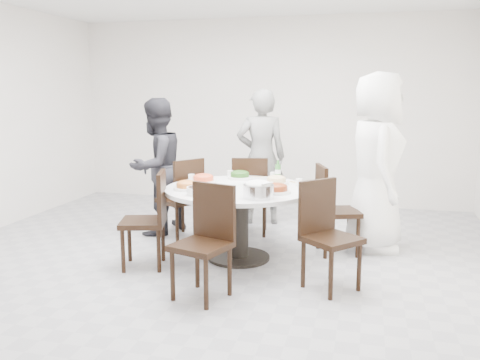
% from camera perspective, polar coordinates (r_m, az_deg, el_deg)
% --- Properties ---
extents(floor, '(6.00, 6.00, 0.01)m').
position_cam_1_polar(floor, '(5.21, -3.35, -9.30)').
color(floor, '#A4A3A8').
rests_on(floor, ground).
extents(wall_back, '(6.00, 0.01, 2.80)m').
position_cam_1_polar(wall_back, '(7.83, 3.23, 7.66)').
color(wall_back, white).
rests_on(wall_back, ground).
extents(dining_table, '(1.50, 1.50, 0.75)m').
position_cam_1_polar(dining_table, '(5.22, -0.14, -4.90)').
color(dining_table, white).
rests_on(dining_table, floor).
extents(chair_ne, '(0.53, 0.53, 0.95)m').
position_cam_1_polar(chair_ne, '(5.48, 10.97, -3.30)').
color(chair_ne, black).
rests_on(chair_ne, floor).
extents(chair_n, '(0.49, 0.49, 0.95)m').
position_cam_1_polar(chair_n, '(6.13, 1.20, -1.70)').
color(chair_n, black).
rests_on(chair_n, floor).
extents(chair_nw, '(0.58, 0.58, 0.95)m').
position_cam_1_polar(chair_nw, '(5.99, -6.80, -2.04)').
color(chair_nw, black).
rests_on(chair_nw, floor).
extents(chair_sw, '(0.52, 0.52, 0.95)m').
position_cam_1_polar(chair_sw, '(5.06, -10.86, -4.42)').
color(chair_sw, black).
rests_on(chair_sw, floor).
extents(chair_s, '(0.53, 0.53, 0.95)m').
position_cam_1_polar(chair_s, '(4.24, -4.40, -7.11)').
color(chair_s, black).
rests_on(chair_s, floor).
extents(chair_se, '(0.59, 0.59, 0.95)m').
position_cam_1_polar(chair_se, '(4.48, 10.28, -6.29)').
color(chair_se, black).
rests_on(chair_se, floor).
extents(diner_right, '(0.74, 1.02, 1.92)m').
position_cam_1_polar(diner_right, '(5.64, 15.07, 1.92)').
color(diner_right, white).
rests_on(diner_right, floor).
extents(diner_middle, '(0.72, 0.57, 1.74)m').
position_cam_1_polar(diner_middle, '(6.57, 2.39, 2.58)').
color(diner_middle, black).
rests_on(diner_middle, floor).
extents(diner_left, '(0.84, 0.95, 1.64)m').
position_cam_1_polar(diner_left, '(6.17, -9.37, 1.48)').
color(diner_left, '#222227').
rests_on(diner_left, floor).
extents(dish_greens, '(0.26, 0.26, 0.07)m').
position_cam_1_polar(dish_greens, '(5.65, -0.02, 0.47)').
color(dish_greens, white).
rests_on(dish_greens, dining_table).
extents(dish_pale, '(0.26, 0.26, 0.07)m').
position_cam_1_polar(dish_pale, '(5.34, 4.10, -0.11)').
color(dish_pale, white).
rests_on(dish_pale, dining_table).
extents(dish_orange, '(0.28, 0.28, 0.07)m').
position_cam_1_polar(dish_orange, '(5.43, -4.12, 0.10)').
color(dish_orange, white).
rests_on(dish_orange, dining_table).
extents(dish_redbrown, '(0.29, 0.29, 0.07)m').
position_cam_1_polar(dish_redbrown, '(4.88, 4.06, -1.05)').
color(dish_redbrown, white).
rests_on(dish_redbrown, dining_table).
extents(dish_tofu, '(0.26, 0.26, 0.07)m').
position_cam_1_polar(dish_tofu, '(5.05, -6.01, -0.71)').
color(dish_tofu, white).
rests_on(dish_tofu, dining_table).
extents(rice_bowl, '(0.29, 0.29, 0.12)m').
position_cam_1_polar(rice_bowl, '(4.65, 2.08, -1.26)').
color(rice_bowl, silver).
rests_on(rice_bowl, dining_table).
extents(soup_bowl, '(0.24, 0.24, 0.07)m').
position_cam_1_polar(soup_bowl, '(4.81, -4.62, -1.21)').
color(soup_bowl, white).
rests_on(soup_bowl, dining_table).
extents(beverage_bottle, '(0.06, 0.06, 0.22)m').
position_cam_1_polar(beverage_bottle, '(5.57, 4.28, 1.11)').
color(beverage_bottle, '#347C31').
rests_on(beverage_bottle, dining_table).
extents(tea_cups, '(0.07, 0.07, 0.08)m').
position_cam_1_polar(tea_cups, '(5.72, 1.43, 0.65)').
color(tea_cups, white).
rests_on(tea_cups, dining_table).
extents(chopsticks, '(0.24, 0.04, 0.01)m').
position_cam_1_polar(chopsticks, '(5.75, 1.03, 0.36)').
color(chopsticks, tan).
rests_on(chopsticks, dining_table).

